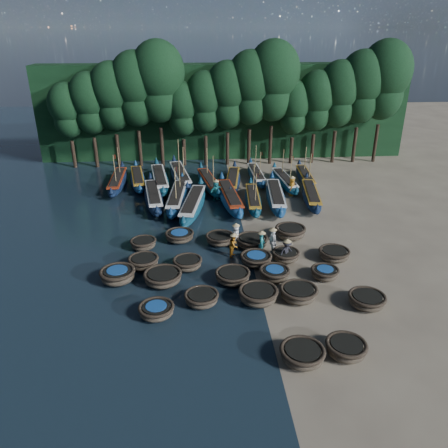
{
  "coord_description": "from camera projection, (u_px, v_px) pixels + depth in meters",
  "views": [
    {
      "loc": [
        -3.41,
        -25.44,
        13.5
      ],
      "look_at": [
        -1.55,
        1.5,
        1.3
      ],
      "focal_mm": 35.0,
      "sensor_mm": 36.0,
      "label": 1
    }
  ],
  "objects": [
    {
      "name": "tree_4",
      "position": [
        158.0,
        81.0,
        43.09
      ],
      "size": [
        5.34,
        5.34,
        12.58
      ],
      "color": "black",
      "rests_on": "ground"
    },
    {
      "name": "coracle_11",
      "position": [
        163.0,
        277.0,
        25.03
      ],
      "size": [
        2.23,
        2.23,
        0.73
      ],
      "rotation": [
        0.0,
        0.0,
        -0.04
      ],
      "color": "brown",
      "rests_on": "ground"
    },
    {
      "name": "long_boat_16",
      "position": [
        284.0,
        181.0,
        40.46
      ],
      "size": [
        2.0,
        7.53,
        3.21
      ],
      "rotation": [
        0.0,
        0.0,
        0.09
      ],
      "color": "#0E3A4F",
      "rests_on": "ground"
    },
    {
      "name": "long_boat_3",
      "position": [
        177.0,
        198.0,
        36.22
      ],
      "size": [
        2.24,
        8.65,
        3.69
      ],
      "rotation": [
        0.0,
        0.0,
        -0.09
      ],
      "color": "navy",
      "rests_on": "ground"
    },
    {
      "name": "long_boat_4",
      "position": [
        193.0,
        204.0,
        34.82
      ],
      "size": [
        2.98,
        8.83,
        1.57
      ],
      "rotation": [
        0.0,
        0.0,
        -0.17
      ],
      "color": "#0E3A4F",
      "rests_on": "ground"
    },
    {
      "name": "fisherman_0",
      "position": [
        236.0,
        235.0,
        29.13
      ],
      "size": [
        0.52,
        0.78,
        1.79
      ],
      "rotation": [
        0.0,
        0.0,
        4.7
      ],
      "color": "silver",
      "rests_on": "ground"
    },
    {
      "name": "long_boat_9",
      "position": [
        118.0,
        181.0,
        40.18
      ],
      "size": [
        1.59,
        8.15,
        3.46
      ],
      "rotation": [
        0.0,
        0.0,
        0.02
      ],
      "color": "#0F2237",
      "rests_on": "ground"
    },
    {
      "name": "tree_3",
      "position": [
        135.0,
        88.0,
        43.22
      ],
      "size": [
        4.92,
        4.92,
        11.6
      ],
      "color": "black",
      "rests_on": "ground"
    },
    {
      "name": "coracle_8",
      "position": [
        299.0,
        293.0,
        23.55
      ],
      "size": [
        2.49,
        2.49,
        0.74
      ],
      "rotation": [
        0.0,
        0.0,
        -0.36
      ],
      "color": "brown",
      "rests_on": "ground"
    },
    {
      "name": "coracle_19",
      "position": [
        334.0,
        254.0,
        27.65
      ],
      "size": [
        2.03,
        2.03,
        0.69
      ],
      "rotation": [
        0.0,
        0.0,
        -0.11
      ],
      "color": "brown",
      "rests_on": "ground"
    },
    {
      "name": "long_boat_2",
      "position": [
        154.0,
        197.0,
        36.48
      ],
      "size": [
        2.67,
        8.41,
        1.5
      ],
      "rotation": [
        0.0,
        0.0,
        0.15
      ],
      "color": "#0F2237",
      "rests_on": "ground"
    },
    {
      "name": "coracle_5",
      "position": [
        156.0,
        310.0,
        22.18
      ],
      "size": [
        2.03,
        2.03,
        0.65
      ],
      "rotation": [
        0.0,
        0.0,
        -0.2
      ],
      "color": "brown",
      "rests_on": "ground"
    },
    {
      "name": "tree_0",
      "position": [
        67.0,
        110.0,
        43.62
      ],
      "size": [
        3.68,
        3.68,
        8.68
      ],
      "color": "black",
      "rests_on": "ground"
    },
    {
      "name": "tree_12",
      "position": [
        339.0,
        93.0,
        44.8
      ],
      "size": [
        4.51,
        4.51,
        10.63
      ],
      "color": "black",
      "rests_on": "ground"
    },
    {
      "name": "coracle_9",
      "position": [
        367.0,
        300.0,
        22.99
      ],
      "size": [
        2.38,
        2.38,
        0.69
      ],
      "rotation": [
        0.0,
        0.0,
        0.35
      ],
      "color": "brown",
      "rests_on": "ground"
    },
    {
      "name": "coracle_6",
      "position": [
        202.0,
        298.0,
        23.18
      ],
      "size": [
        1.87,
        1.87,
        0.65
      ],
      "rotation": [
        0.0,
        0.0,
        0.03
      ],
      "color": "brown",
      "rests_on": "ground"
    },
    {
      "name": "long_boat_5",
      "position": [
        230.0,
        197.0,
        36.25
      ],
      "size": [
        2.36,
        8.86,
        1.57
      ],
      "rotation": [
        0.0,
        0.0,
        0.09
      ],
      "color": "navy",
      "rests_on": "ground"
    },
    {
      "name": "tree_9",
      "position": [
        273.0,
        80.0,
        43.81
      ],
      "size": [
        5.34,
        5.34,
        12.58
      ],
      "color": "black",
      "rests_on": "ground"
    },
    {
      "name": "coracle_24",
      "position": [
        290.0,
        232.0,
        30.43
      ],
      "size": [
        2.38,
        2.38,
        0.84
      ],
      "rotation": [
        0.0,
        0.0,
        0.22
      ],
      "color": "brown",
      "rests_on": "ground"
    },
    {
      "name": "long_boat_17",
      "position": [
        305.0,
        177.0,
        41.42
      ],
      "size": [
        1.73,
        7.46,
        3.17
      ],
      "rotation": [
        0.0,
        0.0,
        -0.06
      ],
      "color": "#0F2237",
      "rests_on": "ground"
    },
    {
      "name": "coracle_4",
      "position": [
        346.0,
        348.0,
        19.49
      ],
      "size": [
        2.27,
        2.27,
        0.72
      ],
      "rotation": [
        0.0,
        0.0,
        0.4
      ],
      "color": "brown",
      "rests_on": "ground"
    },
    {
      "name": "coracle_14",
      "position": [
        325.0,
        273.0,
        25.56
      ],
      "size": [
        1.73,
        1.73,
        0.65
      ],
      "rotation": [
        0.0,
        0.0,
        -0.15
      ],
      "color": "brown",
      "rests_on": "ground"
    },
    {
      "name": "tree_13",
      "position": [
        362.0,
        86.0,
        44.67
      ],
      "size": [
        4.92,
        4.92,
        11.6
      ],
      "color": "black",
      "rests_on": "ground"
    },
    {
      "name": "long_boat_11",
      "position": [
        160.0,
        179.0,
        40.5
      ],
      "size": [
        2.77,
        8.95,
        1.59
      ],
      "rotation": [
        0.0,
        0.0,
        0.14
      ],
      "color": "#0E3A4F",
      "rests_on": "ground"
    },
    {
      "name": "coracle_7",
      "position": [
        258.0,
        295.0,
        23.31
      ],
      "size": [
        2.59,
        2.59,
        0.8
      ],
      "rotation": [
        0.0,
        0.0,
        0.38
      ],
      "color": "brown",
      "rests_on": "ground"
    },
    {
      "name": "long_boat_12",
      "position": [
        180.0,
        176.0,
        41.51
      ],
      "size": [
        3.03,
        8.82,
        3.8
      ],
      "rotation": [
        0.0,
        0.0,
        0.17
      ],
      "color": "#0F2237",
      "rests_on": "ground"
    },
    {
      "name": "fisherman_2",
      "position": [
        234.0,
        245.0,
        27.86
      ],
      "size": [
        0.83,
        0.92,
        1.75
      ],
      "rotation": [
        0.0,
        0.0,
        1.17
      ],
      "color": "#BA7018",
      "rests_on": "ground"
    },
    {
      "name": "fisherman_1",
      "position": [
        262.0,
        243.0,
        27.89
      ],
      "size": [
        0.54,
        0.69,
        1.87
      ],
      "rotation": [
        0.0,
        0.0,
        1.32
      ],
      "color": "#1B6C71",
      "rests_on": "ground"
    },
    {
      "name": "long_boat_8",
      "position": [
        311.0,
        195.0,
        36.83
      ],
      "size": [
        2.45,
        8.0,
        1.42
      ],
      "rotation": [
        0.0,
        0.0,
        -0.13
      ],
      "color": "#0F2237",
      "rests_on": "ground"
    },
    {
      "name": "coracle_18",
      "position": [
        286.0,
        255.0,
        27.51
      ],
      "size": [
        2.06,
        2.06,
        0.67
      ],
      "rotation": [
        0.0,
        0.0,
        0.33
      ],
      "color": "brown",
      "rests_on": "ground"
    },
    {
      "name": "coracle_12",
      "position": [
        233.0,
        276.0,
        25.19
      ],
      "size": [
        2.1,
        2.1,
        0.69
      ],
      "rotation": [
        0.0,
        0.0,
        0.11
      ],
      "color": "brown",
      "rests_on": "ground"
    },
    {
      "name": "long_boat_6",
      "position": [
        253.0,
        199.0,
        36.07
      ],
      "size": [
        1.79,
        7.51,
        3.2
      ],
      "rotation": [
        0.0,
        0.0,
        -0.07
      ],
      "color": "#0E3A4F",
      "rests_on": "ground"
    },
    {
      "name": "long_boat_10",
      "position": [
        138.0,
        179.0,
        40.9
      ],
      "size": [
        2.58,
        7.7,
        1.37
      ],
      "rotation": [
        0.0,
        0.0,
        0.16
      ],
      "color": "navy",
      "rests_on": "ground"
    },
    {
      "name": "tree_2",
      "position": [
        112.0,
        95.0,
        43.35
      ],
      "size": [
        4.51,
        4.51,
        10.63
      ],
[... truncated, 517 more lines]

